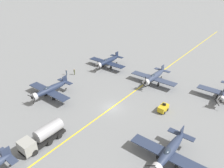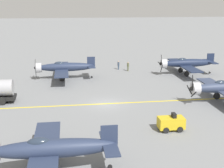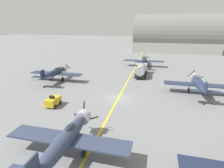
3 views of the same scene
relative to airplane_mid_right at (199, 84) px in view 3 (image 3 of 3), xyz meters
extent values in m
plane|color=slate|center=(-13.66, -5.31, -2.01)|extent=(400.00, 400.00, 0.00)
cube|color=yellow|center=(-13.66, -5.31, -2.01)|extent=(0.30, 160.00, 0.01)
ellipsoid|color=#242E48|center=(0.00, -0.41, 0.04)|extent=(1.50, 9.50, 1.42)
cylinder|color=#B7B7BC|center=(0.00, 4.04, 0.04)|extent=(1.57, 0.90, 1.58)
ellipsoid|color=#232D3D|center=(0.00, 0.73, 0.60)|extent=(0.80, 1.70, 0.76)
cube|color=#242E48|center=(0.00, 0.35, -0.30)|extent=(12.00, 2.10, 0.16)
cube|color=#242E48|center=(0.00, -4.50, 0.19)|extent=(4.40, 1.10, 0.12)
cube|color=#242E48|center=(0.00, -4.50, 0.84)|extent=(0.14, 1.30, 1.60)
sphere|color=black|center=(0.00, 4.54, 0.04)|extent=(0.56, 0.56, 0.56)
cube|color=black|center=(-0.52, 4.54, 0.74)|extent=(1.15, 0.06, 1.49)
cube|color=black|center=(-0.35, 4.54, -0.76)|extent=(0.82, 0.06, 1.66)
cube|color=black|center=(0.87, 4.54, 0.14)|extent=(1.75, 0.06, 0.34)
cylinder|color=black|center=(-1.50, 0.35, -0.93)|extent=(0.14, 0.14, 1.26)
cylinder|color=black|center=(-1.50, 0.35, -1.56)|extent=(0.22, 0.90, 0.90)
cylinder|color=black|center=(1.50, 0.35, -0.93)|extent=(0.14, 0.14, 1.26)
cylinder|color=black|center=(1.50, 0.35, -1.56)|extent=(0.22, 0.90, 0.90)
cylinder|color=black|center=(0.00, -4.56, -1.83)|extent=(0.12, 0.36, 0.36)
ellipsoid|color=#27314A|center=(-29.40, 0.51, 0.04)|extent=(1.50, 9.50, 1.42)
cylinder|color=#B7B7BC|center=(-29.40, 4.96, 0.04)|extent=(1.58, 0.90, 1.58)
ellipsoid|color=#232D3D|center=(-29.40, 1.65, 0.60)|extent=(0.80, 1.70, 0.76)
cube|color=#27314A|center=(-29.40, 1.27, -0.30)|extent=(12.00, 2.10, 0.16)
cube|color=#27314A|center=(-29.40, -3.58, 0.19)|extent=(4.40, 1.10, 0.12)
cube|color=#27314A|center=(-29.40, -3.58, 0.84)|extent=(0.14, 1.30, 1.60)
sphere|color=black|center=(-29.40, 5.46, 0.04)|extent=(0.56, 0.56, 0.56)
cube|color=black|center=(-29.32, 5.46, -0.83)|extent=(0.31, 0.06, 1.76)
cube|color=black|center=(-28.69, 5.46, 0.55)|extent=(1.51, 0.06, 1.13)
cube|color=black|center=(-30.20, 5.46, 0.40)|extent=(1.65, 0.06, 0.85)
cylinder|color=black|center=(-30.90, 1.27, -0.93)|extent=(0.14, 0.14, 1.26)
cylinder|color=black|center=(-30.90, 1.27, -1.56)|extent=(0.22, 0.90, 0.90)
cylinder|color=black|center=(-27.90, 1.27, -0.93)|extent=(0.14, 0.14, 1.26)
cylinder|color=black|center=(-27.90, 1.27, -1.56)|extent=(0.22, 0.90, 0.90)
cylinder|color=black|center=(-29.40, -3.64, -1.83)|extent=(0.12, 0.36, 0.36)
ellipsoid|color=#323C55|center=(-15.39, -20.81, 0.04)|extent=(1.50, 9.50, 1.42)
cylinder|color=#B7B7BC|center=(-15.39, -16.36, 0.04)|extent=(1.58, 0.90, 1.58)
ellipsoid|color=#232D3D|center=(-15.39, -19.67, 0.60)|extent=(0.80, 1.70, 0.76)
cube|color=#323C55|center=(-15.39, -20.05, -0.30)|extent=(12.00, 2.10, 0.16)
cube|color=#323C55|center=(-15.39, -24.90, 0.84)|extent=(0.14, 1.30, 1.60)
sphere|color=black|center=(-15.39, -15.86, 0.04)|extent=(0.56, 0.56, 0.56)
cube|color=black|center=(-15.48, -15.86, 0.91)|extent=(0.33, 0.06, 1.75)
cube|color=black|center=(-16.09, -15.86, -0.48)|extent=(1.49, 0.06, 1.15)
cube|color=black|center=(-14.58, -15.86, -0.31)|extent=(1.66, 0.06, 0.83)
cylinder|color=black|center=(-16.89, -20.05, -0.93)|extent=(0.14, 0.14, 1.26)
cylinder|color=black|center=(-16.89, -20.05, -1.56)|extent=(0.22, 0.90, 0.90)
cylinder|color=black|center=(-13.89, -20.05, -0.93)|extent=(0.14, 0.14, 1.26)
cylinder|color=black|center=(-13.89, -20.05, -1.56)|extent=(0.22, 0.90, 0.90)
ellipsoid|color=#2D3750|center=(-11.33, 20.45, 0.04)|extent=(1.50, 9.50, 1.42)
cylinder|color=#B7B7BC|center=(-11.33, 24.90, 0.04)|extent=(1.58, 0.90, 1.58)
ellipsoid|color=#232D3D|center=(-11.33, 21.59, 0.60)|extent=(0.80, 1.70, 0.76)
cube|color=#2D3750|center=(-11.33, 21.21, -0.30)|extent=(12.00, 2.10, 0.16)
cube|color=#2D3750|center=(-11.33, 16.36, 0.19)|extent=(4.40, 1.10, 0.12)
cube|color=#2D3750|center=(-11.33, 16.36, 0.84)|extent=(0.14, 1.30, 1.60)
sphere|color=black|center=(-11.33, 25.40, 0.04)|extent=(0.56, 0.56, 0.56)
cube|color=black|center=(-10.47, 25.40, 0.21)|extent=(1.74, 0.06, 0.49)
cube|color=black|center=(-11.91, 25.40, 0.69)|extent=(1.27, 0.06, 1.40)
cube|color=black|center=(-11.60, 25.40, -0.79)|extent=(0.69, 0.06, 1.70)
cylinder|color=black|center=(-12.83, 21.21, -0.93)|extent=(0.14, 0.14, 1.26)
cylinder|color=black|center=(-12.83, 21.21, -1.56)|extent=(0.22, 0.90, 0.90)
cylinder|color=black|center=(-9.83, 21.21, -0.93)|extent=(0.14, 0.14, 1.26)
cylinder|color=black|center=(-9.83, 21.21, -1.56)|extent=(0.22, 0.90, 0.90)
cylinder|color=black|center=(-11.33, 16.30, -1.83)|extent=(0.12, 0.36, 0.36)
cube|color=black|center=(-11.13, 10.19, -1.39)|extent=(2.25, 8.00, 0.40)
cube|color=#999993|center=(-11.13, 13.15, -0.59)|extent=(2.50, 2.08, 2.00)
cylinder|color=#9E9EA3|center=(-11.13, 8.87, -0.09)|extent=(2.10, 4.96, 2.10)
cylinder|color=black|center=(-12.31, 12.67, -1.51)|extent=(0.30, 1.00, 1.00)
cylinder|color=black|center=(-9.94, 12.67, -1.51)|extent=(0.30, 1.00, 1.00)
cylinder|color=black|center=(-12.31, 9.79, -1.51)|extent=(0.30, 1.00, 1.00)
cylinder|color=black|center=(-9.94, 9.79, -1.51)|extent=(0.30, 1.00, 1.00)
cylinder|color=black|center=(-12.31, 7.71, -1.51)|extent=(0.30, 1.00, 1.00)
cylinder|color=black|center=(-9.94, 7.71, -1.51)|extent=(0.30, 1.00, 1.00)
cube|color=gold|center=(-22.81, -10.75, -1.21)|extent=(1.40, 2.60, 1.10)
cube|color=black|center=(-22.81, -11.01, -0.44)|extent=(0.70, 0.36, 0.44)
cylinder|color=black|center=(-23.50, -10.03, -1.71)|extent=(0.20, 0.60, 0.60)
cylinder|color=black|center=(-22.13, -10.03, -1.71)|extent=(0.20, 0.60, 0.60)
cylinder|color=black|center=(-23.50, -11.46, -1.71)|extent=(0.20, 0.60, 0.60)
cylinder|color=black|center=(-22.13, -11.46, -1.71)|extent=(0.20, 0.60, 0.60)
cube|color=#9E9E99|center=(0.32, 57.77, 1.79)|extent=(37.88, 16.16, 7.61)
cylinder|color=slate|center=(0.32, 57.77, 6.39)|extent=(37.88, 17.78, 17.78)
camera|label=1|loc=(-37.47, 25.08, 24.21)|focal=35.00mm
camera|label=2|loc=(-50.91, -0.70, 10.70)|focal=50.00mm
camera|label=3|loc=(-8.00, -32.62, 9.83)|focal=28.00mm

